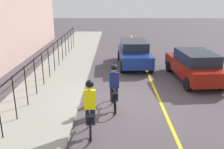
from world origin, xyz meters
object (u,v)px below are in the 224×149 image
(cyclist_follow, at_px, (90,108))
(patrol_sedan, at_px, (194,65))
(cyclist_lead, at_px, (114,87))
(traffic_cone_near, at_px, (87,101))
(parked_sedan_rear, at_px, (134,53))

(cyclist_follow, xyz_separation_m, patrol_sedan, (5.30, -4.98, -0.09))
(cyclist_lead, relative_size, traffic_cone_near, 3.15)
(cyclist_lead, height_order, patrol_sedan, cyclist_lead)
(parked_sedan_rear, bearing_deg, cyclist_follow, -16.00)
(parked_sedan_rear, relative_size, traffic_cone_near, 7.70)
(patrol_sedan, bearing_deg, cyclist_follow, 132.06)
(cyclist_follow, xyz_separation_m, parked_sedan_rear, (8.21, -2.05, -0.09))
(parked_sedan_rear, distance_m, traffic_cone_near, 6.72)
(cyclist_follow, bearing_deg, cyclist_lead, -27.05)
(parked_sedan_rear, xyz_separation_m, traffic_cone_near, (-6.27, 2.37, -0.53))
(parked_sedan_rear, bearing_deg, cyclist_lead, -13.38)
(cyclist_lead, xyz_separation_m, patrol_sedan, (3.47, -4.22, -0.09))
(cyclist_lead, height_order, parked_sedan_rear, cyclist_lead)
(patrol_sedan, bearing_deg, parked_sedan_rear, 40.47)
(traffic_cone_near, bearing_deg, parked_sedan_rear, -20.68)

